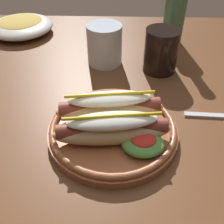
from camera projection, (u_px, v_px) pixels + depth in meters
dining_table at (115, 117)px, 0.70m from camera, size 1.11×0.87×0.74m
hot_dog_plate at (113, 125)px, 0.47m from camera, size 0.24×0.24×0.08m
fork at (220, 116)px, 0.53m from camera, size 0.12×0.03×0.00m
soda_cup at (161, 51)px, 0.64m from camera, size 0.08×0.08×0.11m
water_cup at (105, 45)px, 0.67m from camera, size 0.09×0.09×0.10m
glass_bottle at (175, 14)px, 0.74m from camera, size 0.06×0.06×0.23m
side_bowl at (21, 25)px, 0.83m from camera, size 0.20×0.20×0.05m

